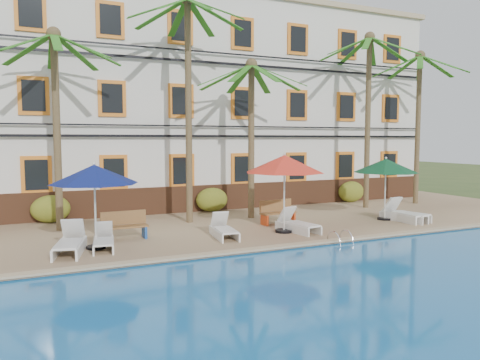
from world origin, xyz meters
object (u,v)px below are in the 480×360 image
umbrella_red (284,164)px  lounger_d (297,224)px  palm_d (368,96)px  palm_e (419,105)px  palm_a (56,99)px  palm_c (251,114)px  pool_ladder (340,242)px  bench_left (124,225)px  umbrella_blue (94,175)px  lounger_a (70,243)px  lounger_e (403,214)px  lounger_b (104,241)px  bench_right (277,212)px  umbrella_green (386,166)px  lounger_f (404,214)px  lounger_c (224,230)px  palm_b (188,78)px

umbrella_red → lounger_d: size_ratio=1.49×
palm_d → palm_e: bearing=2.0°
palm_a → lounger_d: size_ratio=3.81×
palm_c → pool_ladder: size_ratio=8.89×
lounger_d → bench_left: bench_left is taller
palm_c → umbrella_blue: (-6.71, -3.03, -2.12)m
lounger_a → lounger_e: lounger_a is taller
lounger_a → palm_c: bearing=24.0°
lounger_b → lounger_d: (6.72, -0.15, 0.03)m
umbrella_red → lounger_d: umbrella_red is taller
bench_right → umbrella_green: bearing=-13.9°
lounger_f → umbrella_green: bearing=131.7°
pool_ladder → lounger_c: bearing=145.5°
palm_c → bench_left: bearing=-160.2°
lounger_a → lounger_f: (12.79, 0.06, -0.00)m
umbrella_green → palm_e: bearing=33.0°
lounger_b → lounger_e: bearing=-0.3°
palm_c → lounger_f: (5.31, -3.26, -4.06)m
palm_e → lounger_b: (-16.23, -3.70, -4.78)m
lounger_b → lounger_f: lounger_f is taller
umbrella_green → lounger_d: bearing=-171.9°
palm_d → lounger_c: palm_d is taller
umbrella_green → lounger_a: umbrella_green is taller
palm_d → palm_e: palm_d is taller
palm_b → umbrella_green: (7.49, -2.80, -3.49)m
palm_d → lounger_e: palm_d is taller
lounger_b → bench_right: bench_right is taller
lounger_e → lounger_f: (0.02, -0.01, 0.00)m
umbrella_red → palm_e: bearing=20.5°
palm_e → palm_d: bearing=-178.0°
bench_right → palm_d: bearing=18.1°
palm_a → palm_e: palm_e is taller
lounger_d → lounger_f: 5.11m
palm_b → umbrella_green: 8.73m
palm_a → pool_ladder: (8.11, -5.81, -4.73)m
lounger_c → bench_left: size_ratio=1.20×
palm_d → bench_left: size_ratio=5.54×
lounger_a → bench_right: (7.84, 1.73, 0.17)m
lounger_a → palm_d: bearing=15.0°
umbrella_blue → lounger_a: umbrella_blue is taller
palm_b → umbrella_red: bearing=-54.2°
umbrella_blue → lounger_e: umbrella_blue is taller
umbrella_blue → umbrella_green: bearing=1.7°
lounger_a → bench_right: 8.03m
lounger_a → lounger_e: size_ratio=1.07×
umbrella_red → lounger_a: 7.51m
lounger_a → bench_left: (1.81, 1.28, 0.17)m
palm_a → lounger_b: 5.87m
palm_e → lounger_d: size_ratio=4.08×
palm_b → lounger_e: (7.98, -3.36, -5.40)m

